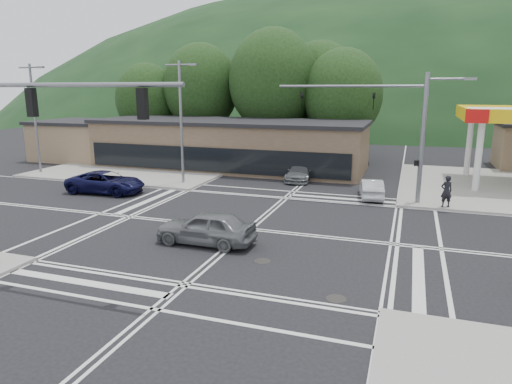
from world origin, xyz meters
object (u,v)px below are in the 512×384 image
(car_queue_a, at_px, (371,188))
(car_northbound, at_px, (300,172))
(pedestrian, at_px, (446,191))
(car_queue_b, at_px, (331,167))
(car_grey_center, at_px, (206,227))
(car_blue_west, at_px, (106,182))

(car_queue_a, bearing_deg, car_northbound, -45.48)
(pedestrian, bearing_deg, car_queue_a, -39.65)
(car_queue_a, xyz_separation_m, car_queue_b, (-3.82, 6.83, 0.07))
(car_northbound, distance_m, pedestrian, 11.77)
(car_queue_a, distance_m, car_queue_b, 7.83)
(car_grey_center, xyz_separation_m, car_queue_b, (2.64, 18.57, -0.08))
(car_grey_center, bearing_deg, car_northbound, 177.88)
(car_blue_west, relative_size, car_queue_b, 1.28)
(car_grey_center, distance_m, car_queue_a, 13.40)
(car_northbound, bearing_deg, car_queue_b, 48.65)
(car_northbound, bearing_deg, pedestrian, -33.07)
(car_queue_b, bearing_deg, car_grey_center, 74.01)
(car_grey_center, relative_size, car_queue_b, 1.11)
(car_northbound, xyz_separation_m, pedestrian, (10.26, -5.75, 0.46))
(car_queue_b, bearing_deg, pedestrian, 126.89)
(car_queue_a, bearing_deg, car_queue_b, -70.05)
(car_queue_a, height_order, pedestrian, pedestrian)
(car_blue_west, height_order, car_queue_a, car_blue_west)
(car_blue_west, bearing_deg, car_queue_a, -79.66)
(car_blue_west, height_order, car_grey_center, car_grey_center)
(car_queue_b, distance_m, pedestrian, 11.75)
(car_queue_a, bearing_deg, car_blue_west, 4.61)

